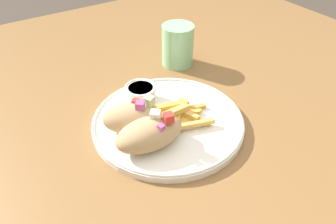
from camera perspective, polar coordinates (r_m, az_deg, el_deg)
table at (r=0.73m, az=3.21°, el=-5.53°), size 1.48×1.48×0.76m
plate at (r=0.67m, az=0.00°, el=-1.63°), size 0.31×0.31×0.02m
pita_sandwich_near at (r=0.60m, az=-3.22°, el=-3.72°), size 0.14×0.08×0.07m
pita_sandwich_far at (r=0.63m, az=-6.23°, el=-1.00°), size 0.13×0.11×0.07m
fries_pile at (r=0.66m, az=2.32°, el=-0.51°), size 0.13×0.12×0.03m
sauce_ramekin at (r=0.71m, az=-4.75°, el=3.38°), size 0.07×0.07×0.04m
water_glass at (r=0.87m, az=1.69°, el=11.26°), size 0.08×0.08×0.11m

